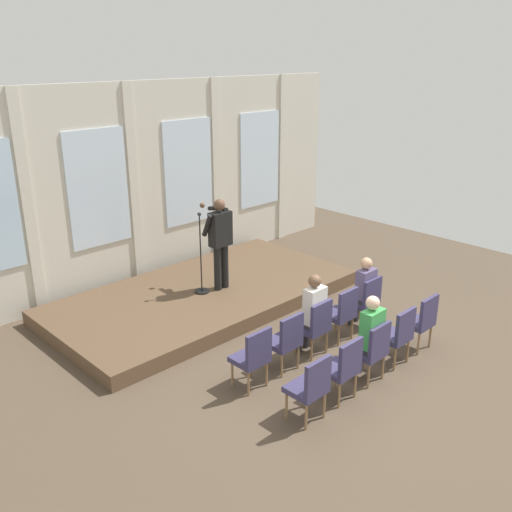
{
  "coord_description": "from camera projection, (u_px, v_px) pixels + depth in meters",
  "views": [
    {
      "loc": [
        -6.19,
        -4.44,
        4.57
      ],
      "look_at": [
        0.09,
        1.99,
        1.28
      ],
      "focal_mm": 39.67,
      "sensor_mm": 36.0,
      "label": 1
    }
  ],
  "objects": [
    {
      "name": "audience_r1_c2",
      "position": [
        368.0,
        334.0,
        8.08
      ],
      "size": [
        0.36,
        0.39,
        1.34
      ],
      "color": "#2D2D33",
      "rests_on": "ground"
    },
    {
      "name": "mic_stand",
      "position": [
        201.0,
        275.0,
        10.53
      ],
      "size": [
        0.28,
        0.28,
        1.56
      ],
      "color": "black",
      "rests_on": "stage_platform"
    },
    {
      "name": "audience_r0_c4",
      "position": [
        363.0,
        288.0,
        9.69
      ],
      "size": [
        0.36,
        0.39,
        1.28
      ],
      "color": "#2D2D33",
      "rests_on": "ground"
    },
    {
      "name": "stage_platform",
      "position": [
        204.0,
        296.0,
        10.8
      ],
      "size": [
        5.77,
        2.96,
        0.27
      ],
      "primitive_type": "cube",
      "color": "brown",
      "rests_on": "ground"
    },
    {
      "name": "chair_r0_c4",
      "position": [
        366.0,
        299.0,
        9.7
      ],
      "size": [
        0.46,
        0.44,
        0.94
      ],
      "color": "olive",
      "rests_on": "ground"
    },
    {
      "name": "chair_r1_c0",
      "position": [
        311.0,
        385.0,
        7.21
      ],
      "size": [
        0.46,
        0.44,
        0.94
      ],
      "color": "olive",
      "rests_on": "ground"
    },
    {
      "name": "chair_r0_c2",
      "position": [
        315.0,
        324.0,
        8.81
      ],
      "size": [
        0.46,
        0.44,
        0.94
      ],
      "color": "olive",
      "rests_on": "ground"
    },
    {
      "name": "rear_partition",
      "position": [
        147.0,
        184.0,
        11.37
      ],
      "size": [
        10.65,
        0.14,
        4.02
      ],
      "color": "beige",
      "rests_on": "ground"
    },
    {
      "name": "chair_r1_c4",
      "position": [
        421.0,
        319.0,
        8.99
      ],
      "size": [
        0.46,
        0.44,
        0.94
      ],
      "color": "olive",
      "rests_on": "ground"
    },
    {
      "name": "audience_r0_c2",
      "position": [
        312.0,
        310.0,
        8.79
      ],
      "size": [
        0.36,
        0.39,
        1.35
      ],
      "color": "#2D2D33",
      "rests_on": "ground"
    },
    {
      "name": "chair_r1_c1",
      "position": [
        343.0,
        366.0,
        7.66
      ],
      "size": [
        0.46,
        0.44,
        0.94
      ],
      "color": "olive",
      "rests_on": "ground"
    },
    {
      "name": "chair_r0_c0",
      "position": [
        253.0,
        355.0,
        7.93
      ],
      "size": [
        0.46,
        0.44,
        0.94
      ],
      "color": "olive",
      "rests_on": "ground"
    },
    {
      "name": "chair_r0_c3",
      "position": [
        342.0,
        311.0,
        9.25
      ],
      "size": [
        0.46,
        0.44,
        0.94
      ],
      "color": "olive",
      "rests_on": "ground"
    },
    {
      "name": "speaker",
      "position": [
        220.0,
        237.0,
        10.48
      ],
      "size": [
        0.51,
        0.69,
        1.75
      ],
      "color": "black",
      "rests_on": "stage_platform"
    },
    {
      "name": "chair_r1_c2",
      "position": [
        372.0,
        348.0,
        8.1
      ],
      "size": [
        0.46,
        0.44,
        0.94
      ],
      "color": "olive",
      "rests_on": "ground"
    },
    {
      "name": "chair_r1_c3",
      "position": [
        398.0,
        333.0,
        8.54
      ],
      "size": [
        0.46,
        0.44,
        0.94
      ],
      "color": "olive",
      "rests_on": "ground"
    },
    {
      "name": "ground_plane",
      "position": [
        343.0,
        368.0,
        8.61
      ],
      "size": [
        13.84,
        13.84,
        0.0
      ],
      "primitive_type": "plane",
      "color": "brown"
    },
    {
      "name": "chair_r0_c1",
      "position": [
        286.0,
        339.0,
        8.37
      ],
      "size": [
        0.46,
        0.44,
        0.94
      ],
      "color": "olive",
      "rests_on": "ground"
    }
  ]
}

